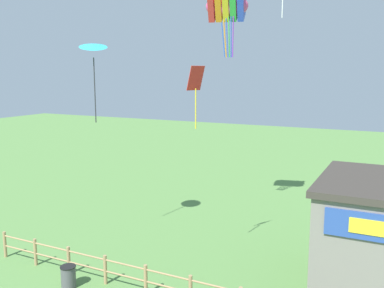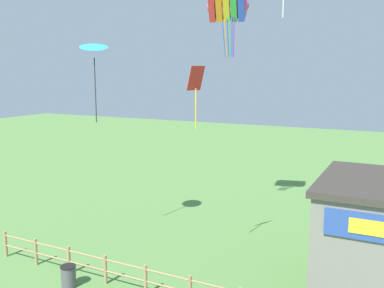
% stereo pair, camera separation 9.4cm
% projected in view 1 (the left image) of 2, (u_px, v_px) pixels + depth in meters
% --- Properties ---
extents(wooden_fence, '(17.05, 0.14, 1.19)m').
position_uv_depth(wooden_fence, '(167.00, 283.00, 15.55)').
color(wooden_fence, '#9E7F56').
rests_on(wooden_fence, ground_plane).
extents(trash_bin, '(0.61, 0.61, 0.87)m').
position_uv_depth(trash_bin, '(68.00, 277.00, 16.55)').
color(trash_bin, '#4C4C51').
rests_on(trash_bin, ground_plane).
extents(kite_rainbow_parafoil, '(2.59, 2.18, 3.51)m').
position_uv_depth(kite_rainbow_parafoil, '(227.00, 6.00, 22.53)').
color(kite_rainbow_parafoil, '#E54C8C').
extents(kite_cyan_delta, '(1.79, 1.79, 3.74)m').
position_uv_depth(kite_cyan_delta, '(93.00, 48.00, 19.45)').
color(kite_cyan_delta, '#2DB2C6').
extents(kite_red_diamond, '(0.55, 0.79, 2.52)m').
position_uv_depth(kite_red_diamond, '(196.00, 85.00, 17.07)').
color(kite_red_diamond, red).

